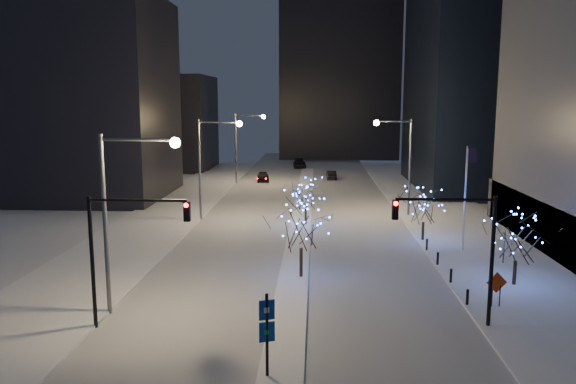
# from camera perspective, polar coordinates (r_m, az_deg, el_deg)

# --- Properties ---
(ground) EXTENTS (160.00, 160.00, 0.00)m
(ground) POSITION_cam_1_polar(r_m,az_deg,el_deg) (29.74, -0.15, -13.99)
(ground) COLOR white
(ground) RESTS_ON ground
(road) EXTENTS (20.00, 130.00, 0.02)m
(road) POSITION_cam_1_polar(r_m,az_deg,el_deg) (63.40, 1.53, -1.42)
(road) COLOR #AEB2BD
(road) RESTS_ON ground
(median) EXTENTS (2.00, 80.00, 0.15)m
(median) POSITION_cam_1_polar(r_m,az_deg,el_deg) (58.48, 1.41, -2.26)
(median) COLOR silver
(median) RESTS_ON ground
(east_sidewalk) EXTENTS (10.00, 90.00, 0.15)m
(east_sidewalk) POSITION_cam_1_polar(r_m,az_deg,el_deg) (50.56, 18.41, -4.58)
(east_sidewalk) COLOR silver
(east_sidewalk) RESTS_ON ground
(west_sidewalk) EXTENTS (8.00, 90.00, 0.15)m
(west_sidewalk) POSITION_cam_1_polar(r_m,az_deg,el_deg) (51.10, -14.84, -4.26)
(west_sidewalk) COLOR silver
(west_sidewalk) RESTS_ON ground
(filler_west_near) EXTENTS (22.00, 18.00, 24.00)m
(filler_west_near) POSITION_cam_1_polar(r_m,az_deg,el_deg) (73.46, -21.01, 8.84)
(filler_west_near) COLOR black
(filler_west_near) RESTS_ON ground
(filler_west_far) EXTENTS (18.00, 16.00, 16.00)m
(filler_west_far) POSITION_cam_1_polar(r_m,az_deg,el_deg) (101.16, -12.95, 6.88)
(filler_west_far) COLOR black
(filler_west_far) RESTS_ON ground
(horizon_block) EXTENTS (24.00, 14.00, 42.00)m
(horizon_block) POSITION_cam_1_polar(r_m,az_deg,el_deg) (119.74, 5.20, 13.63)
(horizon_block) COLOR black
(horizon_block) RESTS_ON ground
(street_lamp_w_near) EXTENTS (4.40, 0.56, 10.00)m
(street_lamp_w_near) POSITION_cam_1_polar(r_m,az_deg,el_deg) (31.52, -16.40, -0.69)
(street_lamp_w_near) COLOR #595E66
(street_lamp_w_near) RESTS_ON ground
(street_lamp_w_mid) EXTENTS (4.40, 0.56, 10.00)m
(street_lamp_w_mid) POSITION_cam_1_polar(r_m,az_deg,el_deg) (55.53, -7.93, 3.74)
(street_lamp_w_mid) COLOR #595E66
(street_lamp_w_mid) RESTS_ON ground
(street_lamp_w_far) EXTENTS (4.40, 0.56, 10.00)m
(street_lamp_w_far) POSITION_cam_1_polar(r_m,az_deg,el_deg) (80.14, -4.59, 5.46)
(street_lamp_w_far) COLOR #595E66
(street_lamp_w_far) RESTS_ON ground
(street_lamp_east) EXTENTS (3.90, 0.56, 10.00)m
(street_lamp_east) POSITION_cam_1_polar(r_m,az_deg,el_deg) (58.18, 11.43, 3.84)
(street_lamp_east) COLOR #595E66
(street_lamp_east) RESTS_ON ground
(traffic_signal_west) EXTENTS (5.26, 0.43, 7.00)m
(traffic_signal_west) POSITION_cam_1_polar(r_m,az_deg,el_deg) (29.85, -16.61, -4.65)
(traffic_signal_west) COLOR black
(traffic_signal_west) RESTS_ON ground
(traffic_signal_east) EXTENTS (5.26, 0.43, 7.00)m
(traffic_signal_east) POSITION_cam_1_polar(r_m,az_deg,el_deg) (30.08, 17.28, -4.58)
(traffic_signal_east) COLOR black
(traffic_signal_east) RESTS_ON ground
(flagpoles) EXTENTS (1.35, 2.60, 8.00)m
(flagpoles) POSITION_cam_1_polar(r_m,az_deg,el_deg) (46.63, 17.66, 0.25)
(flagpoles) COLOR silver
(flagpoles) RESTS_ON east_sidewalk
(bollards) EXTENTS (0.16, 12.16, 0.90)m
(bollards) POSITION_cam_1_polar(r_m,az_deg,el_deg) (39.89, 15.57, -7.31)
(bollards) COLOR black
(bollards) RESTS_ON east_sidewalk
(car_near) EXTENTS (2.19, 4.49, 1.48)m
(car_near) POSITION_cam_1_polar(r_m,az_deg,el_deg) (82.66, -2.56, 1.58)
(car_near) COLOR black
(car_near) RESTS_ON ground
(car_mid) EXTENTS (1.55, 4.05, 1.32)m
(car_mid) POSITION_cam_1_polar(r_m,az_deg,el_deg) (85.42, 4.41, 1.76)
(car_mid) COLOR black
(car_mid) RESTS_ON ground
(car_far) EXTENTS (2.55, 5.41, 1.52)m
(car_far) POSITION_cam_1_polar(r_m,az_deg,el_deg) (99.56, 1.17, 2.90)
(car_far) COLOR black
(car_far) RESTS_ON ground
(holiday_tree_median_near) EXTENTS (4.58, 4.58, 5.46)m
(holiday_tree_median_near) POSITION_cam_1_polar(r_m,az_deg,el_deg) (36.97, 1.35, -3.33)
(holiday_tree_median_near) COLOR black
(holiday_tree_median_near) RESTS_ON median
(holiday_tree_median_far) EXTENTS (3.95, 3.95, 4.32)m
(holiday_tree_median_far) POSITION_cam_1_polar(r_m,az_deg,el_deg) (53.15, 1.82, -0.30)
(holiday_tree_median_far) COLOR black
(holiday_tree_median_far) RESTS_ON median
(holiday_tree_plaza_near) EXTENTS (4.81, 4.81, 4.93)m
(holiday_tree_plaza_near) POSITION_cam_1_polar(r_m,az_deg,el_deg) (38.29, 22.24, -4.30)
(holiday_tree_plaza_near) COLOR black
(holiday_tree_plaza_near) RESTS_ON east_sidewalk
(holiday_tree_plaza_far) EXTENTS (4.53, 4.53, 4.50)m
(holiday_tree_plaza_far) POSITION_cam_1_polar(r_m,az_deg,el_deg) (48.31, 13.64, -1.42)
(holiday_tree_plaza_far) COLOR black
(holiday_tree_plaza_far) RESTS_ON east_sidewalk
(wayfinding_sign) EXTENTS (0.66, 0.30, 3.79)m
(wayfinding_sign) POSITION_cam_1_polar(r_m,az_deg,el_deg) (24.28, -2.16, -13.55)
(wayfinding_sign) COLOR black
(wayfinding_sign) RESTS_ON ground
(construction_sign) EXTENTS (1.22, 0.24, 2.03)m
(construction_sign) POSITION_cam_1_polar(r_m,az_deg,el_deg) (34.33, 20.42, -8.92)
(construction_sign) COLOR black
(construction_sign) RESTS_ON east_sidewalk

